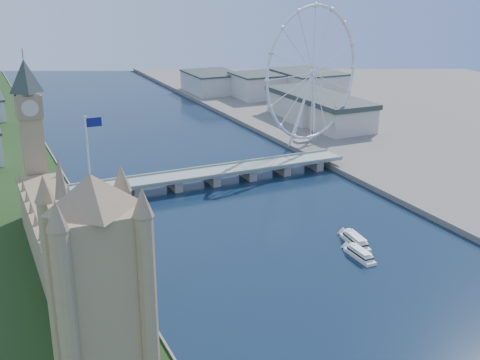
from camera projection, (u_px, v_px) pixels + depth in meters
victoria_tower at (102, 319)px, 175.11m from camera, size 28.16×28.16×112.00m
parliament_range at (69, 264)px, 288.23m from camera, size 24.00×200.00×70.00m
big_ben at (30, 120)px, 365.51m from camera, size 20.02×20.02×110.00m
westminster_bridge at (212, 175)px, 454.75m from camera, size 220.00×22.00×9.50m
london_eye at (313, 74)px, 530.35m from camera, size 113.60×39.12×124.30m
county_hall at (318, 124)px, 638.35m from camera, size 54.00×144.00×35.00m
city_skyline at (157, 98)px, 690.41m from camera, size 505.00×280.00×32.00m
tour_boat_near at (355, 244)px, 352.59m from camera, size 10.93×29.77×6.42m
tour_boat_far at (360, 258)px, 335.79m from camera, size 7.26×26.58×5.81m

